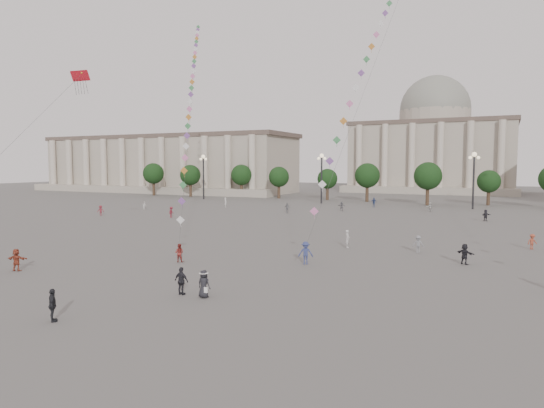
% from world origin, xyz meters
% --- Properties ---
extents(ground, '(360.00, 360.00, 0.00)m').
position_xyz_m(ground, '(0.00, 0.00, 0.00)').
color(ground, '#52504D').
rests_on(ground, ground).
extents(hall_west, '(84.00, 26.22, 17.20)m').
position_xyz_m(hall_west, '(-75.00, 93.89, 8.43)').
color(hall_west, '#A89E8D').
rests_on(hall_west, ground).
extents(hall_central, '(48.30, 34.30, 35.50)m').
position_xyz_m(hall_central, '(0.00, 129.22, 14.23)').
color(hall_central, '#A89E8D').
rests_on(hall_central, ground).
extents(tree_row, '(137.12, 5.12, 8.00)m').
position_xyz_m(tree_row, '(0.00, 78.00, 5.39)').
color(tree_row, '#35241A').
rests_on(tree_row, ground).
extents(lamp_post_far_west, '(2.00, 0.90, 10.65)m').
position_xyz_m(lamp_post_far_west, '(-45.00, 70.00, 7.35)').
color(lamp_post_far_west, '#262628').
rests_on(lamp_post_far_west, ground).
extents(lamp_post_mid_west, '(2.00, 0.90, 10.65)m').
position_xyz_m(lamp_post_mid_west, '(-15.00, 70.00, 7.35)').
color(lamp_post_mid_west, '#262628').
rests_on(lamp_post_mid_west, ground).
extents(lamp_post_mid_east, '(2.00, 0.90, 10.65)m').
position_xyz_m(lamp_post_mid_east, '(15.00, 70.00, 7.35)').
color(lamp_post_mid_east, '#262628').
rests_on(lamp_post_mid_east, ground).
extents(person_crowd_0, '(1.21, 0.77, 1.92)m').
position_xyz_m(person_crowd_0, '(-2.69, 66.03, 0.96)').
color(person_crowd_0, '#3A4C82').
rests_on(person_crowd_0, ground).
extents(person_crowd_1, '(0.91, 0.83, 1.53)m').
position_xyz_m(person_crowd_1, '(-39.37, 42.12, 0.76)').
color(person_crowd_1, white).
rests_on(person_crowd_1, ground).
extents(person_crowd_2, '(1.20, 1.20, 1.67)m').
position_xyz_m(person_crowd_2, '(-39.05, 31.08, 0.84)').
color(person_crowd_2, maroon).
rests_on(person_crowd_2, ground).
extents(person_crowd_3, '(1.65, 1.30, 1.75)m').
position_xyz_m(person_crowd_3, '(17.48, 15.43, 0.88)').
color(person_crowd_3, black).
rests_on(person_crowd_3, ground).
extents(person_crowd_4, '(1.28, 1.57, 1.68)m').
position_xyz_m(person_crowd_4, '(8.47, 61.36, 0.84)').
color(person_crowd_4, silver).
rests_on(person_crowd_4, ground).
extents(person_crowd_6, '(1.15, 0.76, 1.66)m').
position_xyz_m(person_crowd_6, '(13.11, 19.27, 0.83)').
color(person_crowd_6, slate).
rests_on(person_crowd_6, ground).
extents(person_crowd_8, '(1.13, 1.03, 1.53)m').
position_xyz_m(person_crowd_8, '(22.94, 26.06, 0.76)').
color(person_crowd_8, '#9A3F2A').
rests_on(person_crowd_8, ground).
extents(person_crowd_9, '(1.44, 1.53, 1.72)m').
position_xyz_m(person_crowd_9, '(17.91, 50.09, 0.86)').
color(person_crowd_9, '#242328').
rests_on(person_crowd_9, ground).
extents(person_crowd_10, '(0.78, 0.81, 1.86)m').
position_xyz_m(person_crowd_10, '(-28.77, 53.33, 0.93)').
color(person_crowd_10, white).
rests_on(person_crowd_10, ground).
extents(person_crowd_12, '(1.56, 0.63, 1.64)m').
position_xyz_m(person_crowd_12, '(-6.14, 56.29, 0.82)').
color(person_crowd_12, slate).
rests_on(person_crowd_12, ground).
extents(person_crowd_13, '(0.62, 0.76, 1.80)m').
position_xyz_m(person_crowd_13, '(6.25, 19.06, 0.90)').
color(person_crowd_13, beige).
rests_on(person_crowd_13, ground).
extents(person_crowd_16, '(1.07, 0.62, 1.71)m').
position_xyz_m(person_crowd_16, '(-13.41, 48.37, 0.86)').
color(person_crowd_16, slate).
rests_on(person_crowd_16, ground).
extents(person_crowd_17, '(0.77, 1.18, 1.72)m').
position_xyz_m(person_crowd_17, '(-26.93, 33.84, 0.86)').
color(person_crowd_17, maroon).
rests_on(person_crowd_17, ground).
extents(tourist_1, '(1.07, 1.01, 1.78)m').
position_xyz_m(tourist_1, '(-1.13, -10.00, 0.89)').
color(tourist_1, black).
rests_on(tourist_1, ground).
extents(tourist_2, '(1.71, 1.00, 1.76)m').
position_xyz_m(tourist_2, '(-14.08, -2.54, 0.88)').
color(tourist_2, '#963D28').
rests_on(tourist_2, ground).
extents(tourist_4, '(1.08, 0.51, 1.80)m').
position_xyz_m(tourist_4, '(1.83, -2.64, 0.90)').
color(tourist_4, black).
rests_on(tourist_4, ground).
extents(kite_flyer_0, '(0.91, 0.79, 1.59)m').
position_xyz_m(kite_flyer_0, '(-4.66, 5.86, 0.80)').
color(kite_flyer_0, maroon).
rests_on(kite_flyer_0, ground).
extents(kite_flyer_1, '(1.41, 1.10, 1.92)m').
position_xyz_m(kite_flyer_1, '(5.45, 9.73, 0.96)').
color(kite_flyer_1, navy).
rests_on(kite_flyer_1, ground).
extents(hat_person, '(0.88, 0.60, 1.76)m').
position_xyz_m(hat_person, '(3.49, -2.57, 0.91)').
color(hat_person, black).
rests_on(hat_person, ground).
extents(dragon_kite, '(2.24, 9.53, 24.28)m').
position_xyz_m(dragon_kite, '(-19.89, 9.61, 16.67)').
color(dragon_kite, '#B2131E').
rests_on(dragon_kite, ground).
extents(kite_train_west, '(27.86, 43.29, 62.01)m').
position_xyz_m(kite_train_west, '(-19.18, 28.92, 19.58)').
color(kite_train_west, '#3F3F3F').
rests_on(kite_train_west, ground).
extents(kite_train_mid, '(3.24, 46.55, 67.86)m').
position_xyz_m(kite_train_mid, '(6.78, 34.54, 28.02)').
color(kite_train_mid, '#3F3F3F').
rests_on(kite_train_mid, ground).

